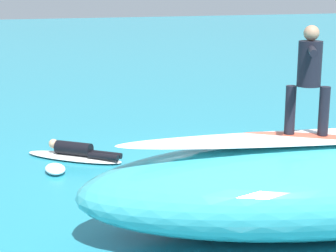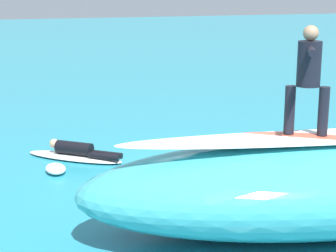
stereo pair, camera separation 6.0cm
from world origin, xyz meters
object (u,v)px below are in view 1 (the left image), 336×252
surfboard_riding (305,137)px  surfer_riding (309,72)px  surfer_paddling (79,150)px  surfboard_paddling (74,157)px

surfboard_riding → surfer_riding: (-0.00, 0.00, 0.97)m
surfboard_riding → surfer_paddling: bearing=-32.5°
surfer_paddling → surfer_riding: bearing=158.0°
surfboard_riding → surfboard_paddling: 5.69m
surfboard_riding → surfer_riding: surfer_riding is taller
surfer_riding → surfboard_riding: bearing=30.8°
surfer_riding → surfboard_paddling: surfer_riding is taller
surfboard_riding → surfboard_paddling: surfboard_riding is taller
surfboard_riding → surfboard_paddling: (2.52, -4.90, -1.42)m
surfboard_riding → surfer_riding: size_ratio=1.25×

